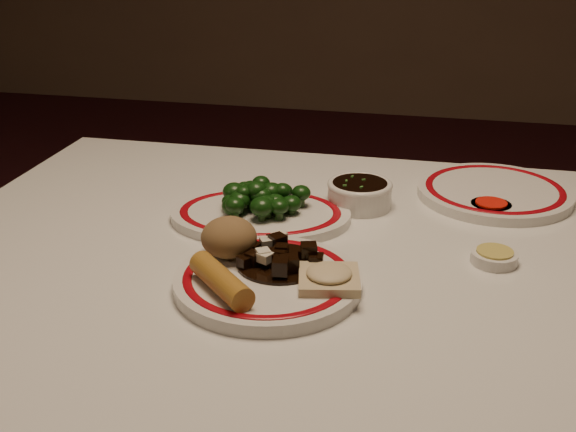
# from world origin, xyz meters

# --- Properties ---
(dining_table) EXTENTS (1.20, 0.90, 0.75)m
(dining_table) POSITION_xyz_m (0.00, 0.00, 0.66)
(dining_table) COLOR silver
(dining_table) RESTS_ON ground
(main_plate) EXTENTS (0.24, 0.24, 0.02)m
(main_plate) POSITION_xyz_m (-0.06, -0.10, 0.76)
(main_plate) COLOR silver
(main_plate) RESTS_ON dining_table
(rice_mound) EXTENTS (0.08, 0.08, 0.05)m
(rice_mound) POSITION_xyz_m (-0.13, -0.05, 0.80)
(rice_mound) COLOR brown
(rice_mound) RESTS_ON main_plate
(spring_roll) EXTENTS (0.10, 0.11, 0.03)m
(spring_roll) POSITION_xyz_m (-0.11, -0.15, 0.78)
(spring_roll) COLOR #B17C2B
(spring_roll) RESTS_ON main_plate
(fried_wonton) EXTENTS (0.09, 0.09, 0.02)m
(fried_wonton) POSITION_xyz_m (0.02, -0.10, 0.78)
(fried_wonton) COLOR #C9B88E
(fried_wonton) RESTS_ON main_plate
(stirfry_heap) EXTENTS (0.12, 0.11, 0.03)m
(stirfry_heap) POSITION_xyz_m (-0.05, -0.07, 0.78)
(stirfry_heap) COLOR black
(stirfry_heap) RESTS_ON main_plate
(broccoli_plate) EXTENTS (0.30, 0.27, 0.02)m
(broccoli_plate) POSITION_xyz_m (-0.12, 0.11, 0.76)
(broccoli_plate) COLOR silver
(broccoli_plate) RESTS_ON dining_table
(broccoli_pile) EXTENTS (0.13, 0.11, 0.05)m
(broccoli_pile) POSITION_xyz_m (-0.12, 0.11, 0.79)
(broccoli_pile) COLOR #23471C
(broccoli_pile) RESTS_ON broccoli_plate
(soy_bowl) EXTENTS (0.10, 0.10, 0.04)m
(soy_bowl) POSITION_xyz_m (0.02, 0.20, 0.77)
(soy_bowl) COLOR silver
(soy_bowl) RESTS_ON dining_table
(sweet_sour_dish) EXTENTS (0.06, 0.06, 0.02)m
(sweet_sour_dish) POSITION_xyz_m (0.23, 0.22, 0.76)
(sweet_sour_dish) COLOR silver
(sweet_sour_dish) RESTS_ON dining_table
(mustard_dish) EXTENTS (0.06, 0.06, 0.02)m
(mustard_dish) POSITION_xyz_m (0.22, 0.04, 0.76)
(mustard_dish) COLOR silver
(mustard_dish) RESTS_ON dining_table
(far_plate) EXTENTS (0.31, 0.31, 0.02)m
(far_plate) POSITION_xyz_m (0.24, 0.29, 0.76)
(far_plate) COLOR silver
(far_plate) RESTS_ON dining_table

